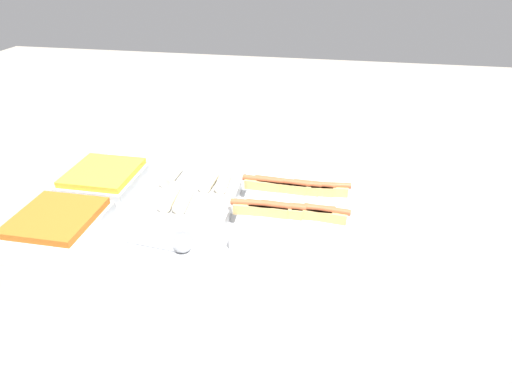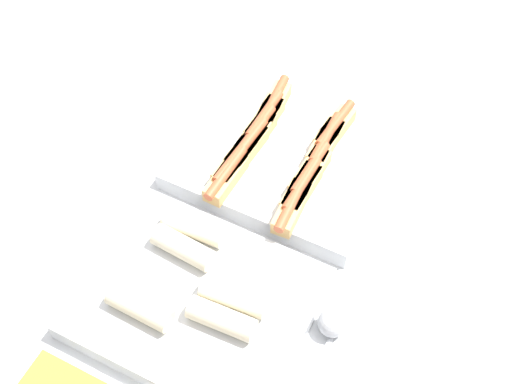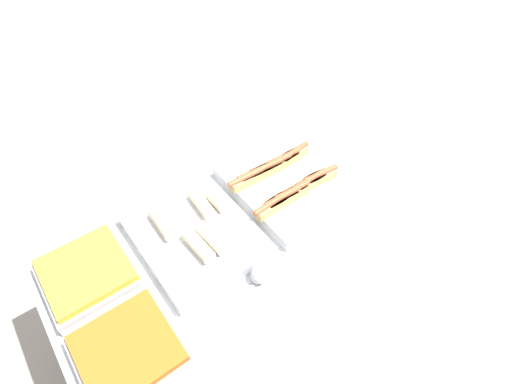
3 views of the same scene
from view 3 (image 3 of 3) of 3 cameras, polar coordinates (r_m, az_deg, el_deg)
The scene contains 7 objects.
ground_plane at distance 2.29m, azimuth 2.25°, elevation -14.94°, with size 12.00×12.00×0.00m, color #ADA393.
counter at distance 1.92m, azimuth 2.62°, elevation -8.93°, with size 1.83×0.84×0.85m.
tray_hotdogs at distance 1.58m, azimuth 3.79°, elevation 1.10°, with size 0.41×0.47×0.10m.
tray_wraps at distance 1.44m, azimuth -8.61°, elevation -5.88°, with size 0.38×0.46×0.10m.
tray_side_front at distance 1.26m, azimuth -17.71°, elevation -20.93°, with size 0.28×0.28×0.07m.
tray_side_back at distance 1.43m, azimuth -22.90°, elevation -10.77°, with size 0.28×0.28×0.07m.
serving_spoon_near at distance 1.33m, azimuth 0.06°, elevation -12.07°, with size 0.25×0.06×0.06m.
Camera 3 is at (-0.72, -0.81, 2.01)m, focal length 28.00 mm.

